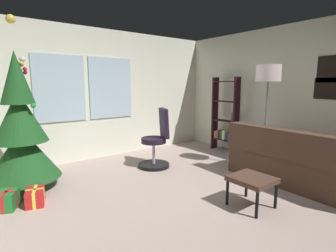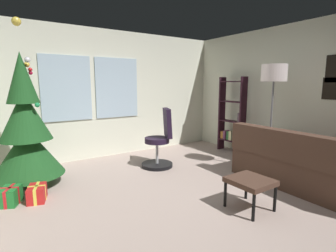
{
  "view_description": "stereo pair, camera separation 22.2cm",
  "coord_description": "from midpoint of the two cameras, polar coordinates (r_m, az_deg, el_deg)",
  "views": [
    {
      "loc": [
        -2.18,
        -2.3,
        1.48
      ],
      "look_at": [
        -0.01,
        0.52,
        0.9
      ],
      "focal_mm": 27.67,
      "sensor_mm": 36.0,
      "label": 1
    },
    {
      "loc": [
        -2.0,
        -2.43,
        1.48
      ],
      "look_at": [
        -0.01,
        0.52,
        0.9
      ],
      "focal_mm": 27.67,
      "sensor_mm": 36.0,
      "label": 2
    }
  ],
  "objects": [
    {
      "name": "holiday_tree",
      "position": [
        4.18,
        -30.97,
        -1.52
      ],
      "size": [
        0.98,
        0.98,
        2.37
      ],
      "color": "#4C331E",
      "rests_on": "ground_plane"
    },
    {
      "name": "bookshelf",
      "position": [
        5.82,
        11.41,
        1.54
      ],
      "size": [
        0.18,
        0.64,
        1.63
      ],
      "color": "black",
      "rests_on": "ground_plane"
    },
    {
      "name": "wall_right_with_frames",
      "position": [
        5.2,
        25.53,
        6.07
      ],
      "size": [
        0.12,
        5.23,
        2.54
      ],
      "color": "silver",
      "rests_on": "ground_plane"
    },
    {
      "name": "gift_box_green",
      "position": [
        3.81,
        -33.43,
        -13.53
      ],
      "size": [
        0.3,
        0.34,
        0.22
      ],
      "color": "#1E722D",
      "rests_on": "ground_plane"
    },
    {
      "name": "footstool",
      "position": [
        3.31,
        16.15,
        -11.58
      ],
      "size": [
        0.45,
        0.48,
        0.38
      ],
      "color": "#4B3226",
      "rests_on": "ground_plane"
    },
    {
      "name": "floor_lamp",
      "position": [
        4.74,
        19.93,
        9.68
      ],
      "size": [
        0.41,
        0.41,
        1.8
      ],
      "color": "slate",
      "rests_on": "ground_plane"
    },
    {
      "name": "ground_plane",
      "position": [
        3.51,
        3.72,
        -16.63
      ],
      "size": [
        4.96,
        5.23,
        0.1
      ],
      "primitive_type": "cube",
      "color": "#B09A90"
    },
    {
      "name": "wall_back_with_windows",
      "position": [
        5.44,
        -15.22,
        6.8
      ],
      "size": [
        4.96,
        0.12,
        2.54
      ],
      "color": "silver",
      "rests_on": "ground_plane"
    },
    {
      "name": "couch",
      "position": [
        4.4,
        28.65,
        -7.63
      ],
      "size": [
        1.73,
        2.12,
        0.85
      ],
      "color": "#4B3226",
      "rests_on": "ground_plane"
    },
    {
      "name": "gift_box_red",
      "position": [
        3.76,
        -28.76,
        -13.55
      ],
      "size": [
        0.28,
        0.35,
        0.2
      ],
      "color": "red",
      "rests_on": "ground_plane"
    },
    {
      "name": "office_chair",
      "position": [
        4.65,
        -3.86,
        -4.0
      ],
      "size": [
        0.58,
        0.56,
        1.06
      ],
      "color": "black",
      "rests_on": "ground_plane"
    }
  ]
}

